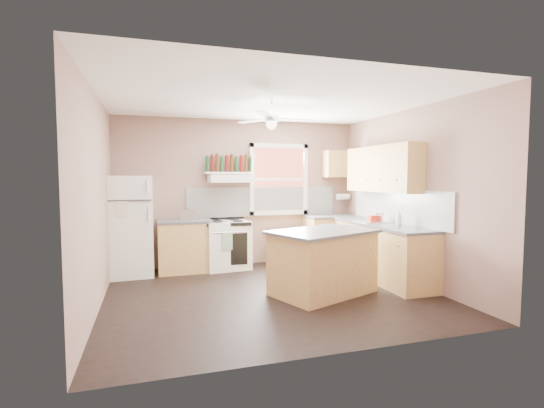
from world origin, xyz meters
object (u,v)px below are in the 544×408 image
object	(u,v)px
stove	(226,245)
cart	(287,247)
toaster	(190,215)
island	(323,263)
refrigerator	(130,226)

from	to	relation	value
stove	cart	distance (m)	1.16
cart	toaster	bearing A→B (deg)	-168.82
island	cart	bearing A→B (deg)	64.60
cart	island	xyz separation A→B (m)	(-0.13, -1.92, 0.11)
stove	cart	size ratio (longest dim) A/B	1.34
cart	island	bearing A→B (deg)	-83.37
refrigerator	toaster	xyz separation A→B (m)	(0.99, 0.04, 0.16)
refrigerator	toaster	size ratio (longest dim) A/B	5.96
toaster	stove	xyz separation A→B (m)	(0.64, -0.00, -0.56)
toaster	cart	size ratio (longest dim) A/B	0.44
island	toaster	bearing A→B (deg)	109.75
refrigerator	toaster	world-z (taller)	refrigerator
toaster	cart	world-z (taller)	toaster
toaster	refrigerator	bearing A→B (deg)	-155.84
refrigerator	cart	bearing A→B (deg)	-1.40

